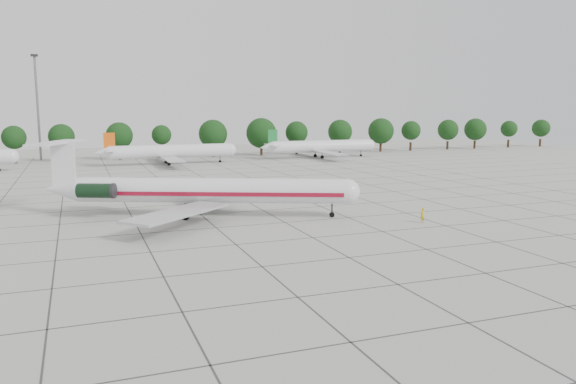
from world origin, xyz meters
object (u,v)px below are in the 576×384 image
(main_airliner, at_px, (194,190))
(bg_airliner_c, at_px, (171,152))
(ground_crew, at_px, (422,215))
(floodlight_mast, at_px, (37,101))
(bg_airliner_d, at_px, (322,146))

(main_airliner, height_order, bg_airliner_c, main_airliner)
(ground_crew, xyz_separation_m, floodlight_mast, (-44.52, 97.63, 13.43))
(ground_crew, relative_size, floodlight_mast, 0.07)
(main_airliner, distance_m, ground_crew, 26.87)
(main_airliner, xyz_separation_m, bg_airliner_d, (46.02, 65.49, -0.26))
(main_airliner, relative_size, floodlight_mast, 1.44)
(bg_airliner_c, bearing_deg, bg_airliner_d, 4.50)
(bg_airliner_d, bearing_deg, bg_airliner_c, -175.50)
(bg_airliner_d, bearing_deg, ground_crew, -106.09)
(floodlight_mast, bearing_deg, bg_airliner_c, -37.99)
(bg_airliner_d, height_order, floodlight_mast, floodlight_mast)
(floodlight_mast, bearing_deg, ground_crew, -65.49)
(bg_airliner_d, bearing_deg, floodlight_mast, 164.16)
(main_airliner, bearing_deg, bg_airliner_c, 106.96)
(ground_crew, height_order, bg_airliner_c, bg_airliner_c)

